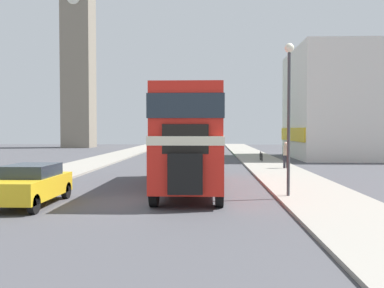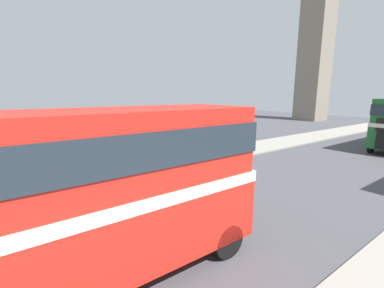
{
  "view_description": "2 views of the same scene",
  "coord_description": "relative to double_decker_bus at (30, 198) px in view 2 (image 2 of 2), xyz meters",
  "views": [
    {
      "loc": [
        2.41,
        -15.47,
        2.69
      ],
      "look_at": [
        1.63,
        3.85,
        2.02
      ],
      "focal_mm": 40.0,
      "sensor_mm": 36.0,
      "label": 1
    },
    {
      "loc": [
        7.56,
        3.61,
        4.66
      ],
      "look_at": [
        0.0,
        9.12,
        2.8
      ],
      "focal_mm": 24.0,
      "sensor_mm": 36.0,
      "label": 2
    }
  ],
  "objects": [
    {
      "name": "double_decker_bus",
      "position": [
        0.0,
        0.0,
        0.0
      ],
      "size": [
        2.57,
        11.05,
        4.29
      ],
      "color": "red",
      "rests_on": "ground_plane"
    }
  ]
}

